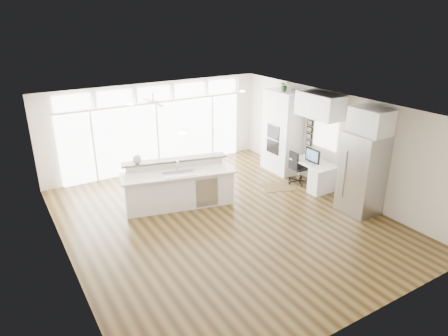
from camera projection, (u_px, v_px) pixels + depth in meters
floor at (223, 220)px, 9.57m from camera, size 7.00×8.00×0.02m
ceiling at (223, 109)px, 8.58m from camera, size 7.00×8.00×0.02m
wall_back at (156, 127)px, 12.25m from camera, size 7.00×0.04×2.70m
wall_front at (363, 251)px, 5.90m from camera, size 7.00×0.04×2.70m
wall_left at (62, 203)px, 7.38m from camera, size 0.04×8.00×2.70m
wall_right at (334, 143)px, 10.77m from camera, size 0.04×8.00×2.70m
glass_wall at (157, 137)px, 12.32m from camera, size 5.80×0.06×2.08m
transom_row at (154, 94)px, 11.83m from camera, size 5.90×0.06×0.40m
desk_window at (326, 133)px, 10.91m from camera, size 0.04×0.85×0.85m
ceiling_fan at (153, 99)px, 10.64m from camera, size 1.16×1.16×0.32m
recessed_lights at (218, 108)px, 8.75m from camera, size 3.40×3.00×0.02m
oven_cabinet at (282, 132)px, 12.08m from camera, size 0.64×1.20×2.50m
desk_nook at (313, 175)px, 11.18m from camera, size 0.72×1.30×0.76m
upper_cabinets at (320, 105)px, 10.48m from camera, size 0.64×1.30×0.64m
refrigerator at (362, 174)px, 9.63m from camera, size 0.76×0.90×2.00m
fridge_cabinet at (371, 121)px, 9.19m from camera, size 0.64×0.90×0.60m
framed_photos at (309, 133)px, 11.46m from camera, size 0.06×0.22×0.80m
kitchen_island at (179, 186)px, 10.06m from camera, size 2.98×1.69×1.12m
rug at (279, 187)px, 11.33m from camera, size 1.05×0.90×0.01m
office_chair at (299, 167)px, 11.44m from camera, size 0.54×0.50×0.96m
fishbowl at (137, 159)px, 9.90m from camera, size 0.28×0.28×0.23m
monitor at (313, 155)px, 10.93m from camera, size 0.10×0.52×0.43m
keyboard at (307, 164)px, 10.92m from camera, size 0.18×0.36×0.02m
potted_plant at (284, 87)px, 11.57m from camera, size 0.31×0.34×0.24m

